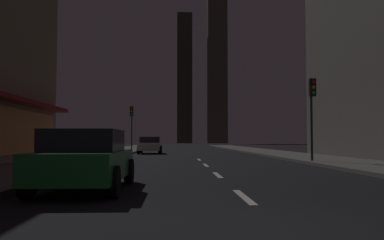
# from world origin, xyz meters

# --- Properties ---
(ground_plane) EXTENTS (78.00, 136.00, 0.10)m
(ground_plane) POSITION_xyz_m (0.00, 32.00, -0.05)
(ground_plane) COLOR black
(sidewalk_right) EXTENTS (4.00, 76.00, 0.15)m
(sidewalk_right) POSITION_xyz_m (7.00, 32.00, 0.07)
(sidewalk_right) COLOR #605E59
(sidewalk_right) RESTS_ON ground
(sidewalk_left) EXTENTS (4.00, 76.00, 0.15)m
(sidewalk_left) POSITION_xyz_m (-7.00, 32.00, 0.07)
(sidewalk_left) COLOR #605E59
(sidewalk_left) RESTS_ON ground
(lane_marking_center) EXTENTS (0.16, 23.00, 0.01)m
(lane_marking_center) POSITION_xyz_m (0.00, 8.40, 0.01)
(lane_marking_center) COLOR silver
(lane_marking_center) RESTS_ON ground
(skyscraper_distant_tall) EXTENTS (5.07, 7.62, 44.15)m
(skyscraper_distant_tall) POSITION_xyz_m (1.81, 131.38, 22.08)
(skyscraper_distant_tall) COLOR #333026
(skyscraper_distant_tall) RESTS_ON ground
(skyscraper_distant_mid) EXTENTS (6.27, 6.46, 64.46)m
(skyscraper_distant_mid) POSITION_xyz_m (12.32, 124.74, 32.23)
(skyscraper_distant_mid) COLOR #4B4738
(skyscraper_distant_mid) RESTS_ON ground
(car_parked_near) EXTENTS (1.98, 4.24, 1.45)m
(car_parked_near) POSITION_xyz_m (-3.60, 4.47, 0.74)
(car_parked_near) COLOR #1E722D
(car_parked_near) RESTS_ON ground
(car_parked_far) EXTENTS (1.98, 4.24, 1.45)m
(car_parked_far) POSITION_xyz_m (-3.60, 29.59, 0.74)
(car_parked_far) COLOR silver
(car_parked_far) RESTS_ON ground
(fire_hydrant_far_left) EXTENTS (0.42, 0.30, 0.65)m
(fire_hydrant_far_left) POSITION_xyz_m (-5.90, 24.33, 0.45)
(fire_hydrant_far_left) COLOR red
(fire_hydrant_far_left) RESTS_ON sidewalk_left
(traffic_light_near_right) EXTENTS (0.32, 0.48, 4.20)m
(traffic_light_near_right) POSITION_xyz_m (5.50, 14.69, 3.19)
(traffic_light_near_right) COLOR #2D2D2D
(traffic_light_near_right) RESTS_ON sidewalk_right
(traffic_light_far_left) EXTENTS (0.32, 0.48, 4.20)m
(traffic_light_far_left) POSITION_xyz_m (-5.50, 32.33, 3.19)
(traffic_light_far_left) COLOR #2D2D2D
(traffic_light_far_left) RESTS_ON sidewalk_left
(street_lamp_right) EXTENTS (1.96, 0.56, 6.58)m
(street_lamp_right) POSITION_xyz_m (5.38, 8.25, 5.07)
(street_lamp_right) COLOR #38383D
(street_lamp_right) RESTS_ON sidewalk_right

